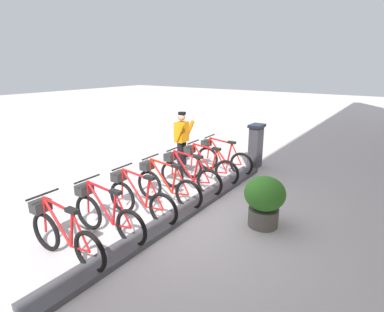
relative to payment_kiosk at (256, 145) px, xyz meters
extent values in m
plane|color=beige|center=(-0.05, 3.67, -0.67)|extent=(60.00, 60.00, 0.00)
cube|color=#47474C|center=(-0.05, 3.67, -0.62)|extent=(0.44, 6.55, 0.10)
cube|color=#38383D|center=(0.00, 0.00, -0.07)|extent=(0.28, 0.44, 1.20)
cube|color=#194C8C|center=(0.15, 0.00, 0.28)|extent=(0.03, 0.30, 0.40)
cube|color=black|center=(0.00, 0.00, 0.57)|extent=(0.36, 0.52, 0.08)
torus|color=black|center=(-0.03, 0.97, -0.33)|extent=(0.67, 0.09, 0.67)
torus|color=black|center=(1.02, 1.01, -0.33)|extent=(0.67, 0.09, 0.67)
cylinder|color=red|center=(0.68, 1.00, -0.05)|extent=(0.60, 0.07, 0.70)
cylinder|color=red|center=(0.34, 0.98, -0.09)|extent=(0.16, 0.05, 0.61)
cylinder|color=red|center=(0.62, 0.99, 0.25)|extent=(0.69, 0.07, 0.11)
cylinder|color=red|center=(0.18, 0.98, -0.36)|extent=(0.43, 0.05, 0.09)
cylinder|color=red|center=(0.12, 0.98, -0.06)|extent=(0.33, 0.04, 0.56)
cylinder|color=red|center=(0.99, 1.01, -0.02)|extent=(0.10, 0.04, 0.62)
cube|color=black|center=(0.28, 0.98, 0.24)|extent=(0.22, 0.11, 0.06)
cylinder|color=black|center=(0.96, 1.01, 0.33)|extent=(0.05, 0.54, 0.03)
cube|color=#2D2D2D|center=(1.07, 1.01, 0.11)|extent=(0.21, 0.29, 0.18)
torus|color=black|center=(-0.03, 1.79, -0.33)|extent=(0.67, 0.09, 0.67)
torus|color=black|center=(1.02, 1.83, -0.33)|extent=(0.67, 0.09, 0.67)
cylinder|color=red|center=(0.68, 1.82, -0.05)|extent=(0.60, 0.07, 0.70)
cylinder|color=red|center=(0.34, 1.81, -0.09)|extent=(0.16, 0.05, 0.61)
cylinder|color=red|center=(0.62, 1.82, 0.25)|extent=(0.69, 0.07, 0.11)
cylinder|color=red|center=(0.18, 1.80, -0.36)|extent=(0.43, 0.05, 0.09)
cylinder|color=red|center=(0.12, 1.80, -0.06)|extent=(0.33, 0.04, 0.56)
cylinder|color=red|center=(0.99, 1.83, -0.02)|extent=(0.10, 0.04, 0.62)
cube|color=black|center=(0.28, 1.80, 0.24)|extent=(0.22, 0.11, 0.06)
cylinder|color=black|center=(0.96, 1.83, 0.33)|extent=(0.05, 0.54, 0.03)
cube|color=#2D2D2D|center=(1.07, 1.83, 0.11)|extent=(0.21, 0.29, 0.18)
torus|color=black|center=(-0.03, 2.61, -0.33)|extent=(0.67, 0.09, 0.67)
torus|color=black|center=(1.02, 2.65, -0.33)|extent=(0.67, 0.09, 0.67)
cylinder|color=red|center=(0.68, 2.64, -0.05)|extent=(0.60, 0.07, 0.70)
cylinder|color=red|center=(0.34, 2.63, -0.09)|extent=(0.16, 0.05, 0.61)
cylinder|color=red|center=(0.62, 2.64, 0.25)|extent=(0.69, 0.07, 0.11)
cylinder|color=red|center=(0.18, 2.62, -0.36)|extent=(0.43, 0.05, 0.09)
cylinder|color=red|center=(0.12, 2.62, -0.06)|extent=(0.33, 0.04, 0.56)
cylinder|color=red|center=(0.99, 2.65, -0.02)|extent=(0.10, 0.04, 0.62)
cube|color=black|center=(0.28, 2.62, 0.24)|extent=(0.22, 0.11, 0.06)
cylinder|color=black|center=(0.96, 2.65, 0.33)|extent=(0.05, 0.54, 0.03)
cube|color=#2D2D2D|center=(1.07, 2.65, 0.11)|extent=(0.21, 0.29, 0.18)
torus|color=black|center=(-0.03, 3.43, -0.33)|extent=(0.67, 0.09, 0.67)
torus|color=black|center=(1.02, 3.47, -0.33)|extent=(0.67, 0.09, 0.67)
cylinder|color=red|center=(0.68, 3.46, -0.05)|extent=(0.60, 0.07, 0.70)
cylinder|color=red|center=(0.34, 3.45, -0.09)|extent=(0.16, 0.05, 0.61)
cylinder|color=red|center=(0.62, 3.46, 0.25)|extent=(0.69, 0.07, 0.11)
cylinder|color=red|center=(0.18, 3.44, -0.36)|extent=(0.43, 0.05, 0.09)
cylinder|color=red|center=(0.12, 3.44, -0.06)|extent=(0.33, 0.04, 0.56)
cylinder|color=red|center=(0.99, 3.47, -0.02)|extent=(0.10, 0.04, 0.62)
cube|color=black|center=(0.28, 3.45, 0.24)|extent=(0.22, 0.11, 0.06)
cylinder|color=black|center=(0.96, 3.47, 0.33)|extent=(0.05, 0.54, 0.03)
cube|color=#2D2D2D|center=(1.07, 3.48, 0.11)|extent=(0.21, 0.29, 0.18)
torus|color=black|center=(-0.03, 4.26, -0.33)|extent=(0.67, 0.09, 0.67)
torus|color=black|center=(1.02, 4.30, -0.33)|extent=(0.67, 0.09, 0.67)
cylinder|color=red|center=(0.68, 4.28, -0.05)|extent=(0.60, 0.07, 0.70)
cylinder|color=red|center=(0.34, 4.27, -0.09)|extent=(0.16, 0.05, 0.61)
cylinder|color=red|center=(0.62, 4.28, 0.25)|extent=(0.69, 0.07, 0.11)
cylinder|color=red|center=(0.18, 4.26, -0.36)|extent=(0.43, 0.05, 0.09)
cylinder|color=red|center=(0.12, 4.26, -0.06)|extent=(0.33, 0.04, 0.56)
cylinder|color=red|center=(0.99, 4.29, -0.02)|extent=(0.10, 0.04, 0.62)
cube|color=black|center=(0.28, 4.27, 0.24)|extent=(0.22, 0.11, 0.06)
cylinder|color=black|center=(0.96, 4.29, 0.33)|extent=(0.05, 0.54, 0.03)
cube|color=#2D2D2D|center=(1.07, 4.30, 0.11)|extent=(0.21, 0.29, 0.18)
torus|color=black|center=(-0.03, 5.08, -0.33)|extent=(0.67, 0.09, 0.67)
torus|color=black|center=(1.02, 5.12, -0.33)|extent=(0.67, 0.09, 0.67)
cylinder|color=red|center=(0.68, 5.10, -0.05)|extent=(0.60, 0.07, 0.70)
cylinder|color=red|center=(0.34, 5.09, -0.09)|extent=(0.16, 0.05, 0.61)
cylinder|color=red|center=(0.62, 5.10, 0.25)|extent=(0.69, 0.07, 0.11)
cylinder|color=red|center=(0.18, 5.09, -0.36)|extent=(0.43, 0.05, 0.09)
cylinder|color=red|center=(0.12, 5.08, -0.06)|extent=(0.33, 0.04, 0.56)
cylinder|color=red|center=(0.99, 5.12, -0.02)|extent=(0.10, 0.04, 0.62)
cube|color=black|center=(0.28, 5.09, 0.24)|extent=(0.22, 0.11, 0.06)
cylinder|color=black|center=(0.96, 5.12, 0.33)|extent=(0.05, 0.54, 0.03)
cube|color=#2D2D2D|center=(1.07, 5.12, 0.11)|extent=(0.21, 0.29, 0.18)
torus|color=black|center=(-0.03, 5.90, -0.33)|extent=(0.67, 0.09, 0.67)
torus|color=black|center=(1.02, 5.94, -0.33)|extent=(0.67, 0.09, 0.67)
cylinder|color=red|center=(0.68, 5.93, -0.05)|extent=(0.60, 0.07, 0.70)
cylinder|color=red|center=(0.34, 5.91, -0.09)|extent=(0.16, 0.05, 0.61)
cylinder|color=red|center=(0.62, 5.92, 0.25)|extent=(0.69, 0.07, 0.11)
cylinder|color=red|center=(0.18, 5.91, -0.36)|extent=(0.43, 0.05, 0.09)
cylinder|color=red|center=(0.12, 5.91, -0.06)|extent=(0.33, 0.04, 0.56)
cylinder|color=red|center=(0.99, 5.94, -0.02)|extent=(0.10, 0.04, 0.62)
cube|color=black|center=(0.28, 5.91, 0.24)|extent=(0.22, 0.11, 0.06)
cylinder|color=black|center=(0.96, 5.94, 0.33)|extent=(0.05, 0.54, 0.03)
cube|color=#2D2D2D|center=(1.07, 5.94, 0.11)|extent=(0.21, 0.29, 0.18)
cube|color=white|center=(1.62, 1.25, -0.62)|extent=(0.27, 0.13, 0.10)
cube|color=white|center=(1.73, 1.48, -0.62)|extent=(0.27, 0.13, 0.10)
cylinder|color=black|center=(1.68, 1.27, -0.24)|extent=(0.15, 0.15, 0.82)
cylinder|color=black|center=(1.67, 1.47, -0.24)|extent=(0.15, 0.15, 0.82)
cube|color=orange|center=(1.68, 1.37, 0.43)|extent=(0.28, 0.41, 0.56)
cylinder|color=orange|center=(1.59, 1.10, 0.46)|extent=(0.34, 0.12, 0.57)
cylinder|color=orange|center=(1.56, 1.62, 0.46)|extent=(0.34, 0.12, 0.57)
sphere|color=tan|center=(1.68, 1.37, 0.86)|extent=(0.22, 0.22, 0.22)
cylinder|color=black|center=(1.66, 1.37, 0.96)|extent=(0.22, 0.22, 0.06)
cylinder|color=#59544C|center=(-1.56, 3.17, -0.49)|extent=(0.56, 0.56, 0.35)
ellipsoid|color=#327722|center=(-1.56, 3.17, -0.02)|extent=(0.76, 0.76, 0.64)
camera|label=1|loc=(-3.43, 8.24, 2.25)|focal=28.87mm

